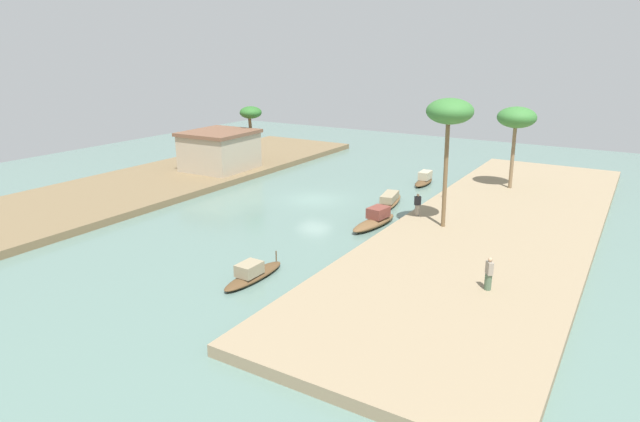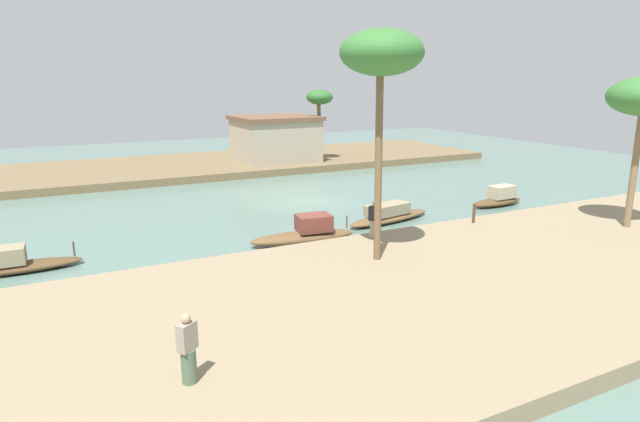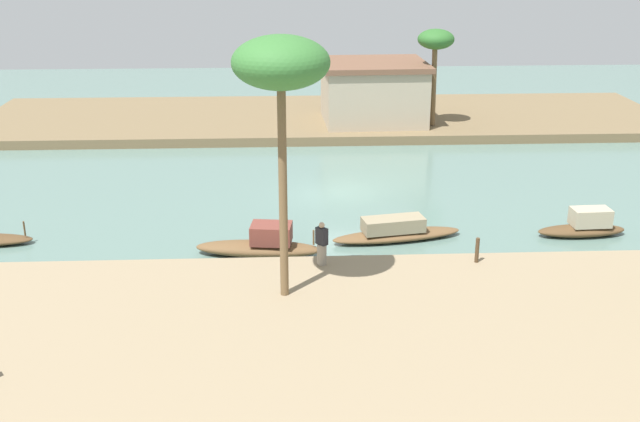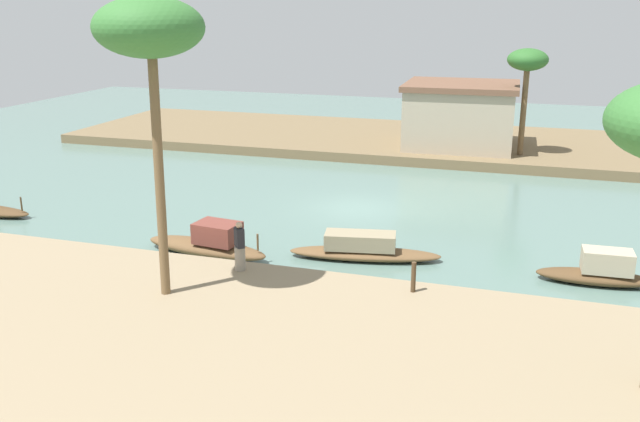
% 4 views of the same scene
% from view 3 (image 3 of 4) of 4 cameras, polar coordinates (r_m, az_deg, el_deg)
% --- Properties ---
extents(river_water, '(72.81, 72.81, 0.00)m').
position_cam_3_polar(river_water, '(36.25, 1.55, 1.27)').
color(river_water, slate).
rests_on(river_water, ground).
extents(riverbank_left, '(43.55, 12.05, 0.54)m').
position_cam_3_polar(riverbank_left, '(22.79, 4.30, -9.91)').
color(riverbank_left, '#937F60').
rests_on(riverbank_left, ground).
extents(riverbank_right, '(43.55, 12.05, 0.54)m').
position_cam_3_polar(riverbank_right, '(50.24, 0.32, 6.90)').
color(riverbank_right, brown).
rests_on(riverbank_right, ground).
extents(sampan_downstream_large, '(5.44, 2.13, 0.95)m').
position_cam_3_polar(sampan_downstream_large, '(30.85, 5.62, -1.52)').
color(sampan_downstream_large, brown).
rests_on(sampan_downstream_large, river_water).
extents(sampan_upstream_small, '(4.91, 1.78, 1.27)m').
position_cam_3_polar(sampan_upstream_small, '(29.31, -4.33, -2.49)').
color(sampan_upstream_small, brown).
rests_on(sampan_upstream_small, river_water).
extents(sampan_open_hull, '(3.66, 1.23, 1.15)m').
position_cam_3_polar(sampan_open_hull, '(32.92, 19.02, -1.04)').
color(sampan_open_hull, brown).
rests_on(sampan_open_hull, river_water).
extents(person_by_mooring, '(0.48, 0.48, 1.59)m').
position_cam_3_polar(person_by_mooring, '(27.00, 0.13, -2.57)').
color(person_by_mooring, gray).
rests_on(person_by_mooring, riverbank_left).
extents(mooring_post, '(0.14, 0.14, 0.92)m').
position_cam_3_polar(mooring_post, '(27.84, 11.57, -2.86)').
color(mooring_post, '#4C3823').
rests_on(mooring_post, riverbank_left).
extents(palm_tree_left_near, '(2.92, 2.92, 8.29)m').
position_cam_3_polar(palm_tree_left_near, '(22.95, -2.92, 10.60)').
color(palm_tree_left_near, brown).
rests_on(palm_tree_left_near, riverbank_left).
extents(palm_tree_right_tall, '(2.17, 2.17, 5.75)m').
position_cam_3_polar(palm_tree_right_tall, '(46.92, 8.58, 12.23)').
color(palm_tree_right_tall, brown).
rests_on(palm_tree_right_tall, riverbank_right).
extents(riverside_building, '(6.57, 6.03, 3.68)m').
position_cam_3_polar(riverside_building, '(47.99, 3.96, 8.83)').
color(riverside_building, tan).
rests_on(riverside_building, riverbank_right).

